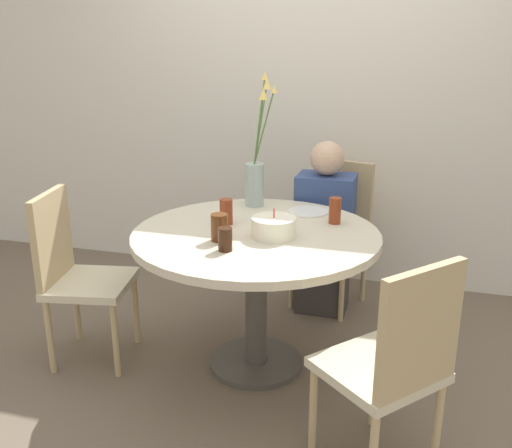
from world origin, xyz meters
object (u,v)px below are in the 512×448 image
object	(u,v)px
chair_near_front	(336,225)
side_plate	(308,212)
birthday_cake	(274,227)
drink_glass_0	(219,227)
drink_glass_3	(335,211)
chair_right_flank	(75,268)
drink_glass_2	(226,212)
flower_vase	(256,169)
person_woman	(324,234)
drink_glass_1	(225,239)
chair_far_back	(395,360)

from	to	relation	value
chair_near_front	side_plate	xyz separation A→B (m)	(-0.08, -0.51, 0.23)
birthday_cake	drink_glass_0	bearing A→B (deg)	-152.26
drink_glass_0	drink_glass_3	bearing A→B (deg)	40.69
chair_right_flank	drink_glass_2	bearing A→B (deg)	-82.02
flower_vase	person_woman	distance (m)	0.63
drink_glass_0	side_plate	bearing A→B (deg)	60.85
drink_glass_2	drink_glass_3	bearing A→B (deg)	17.34
chair_near_front	drink_glass_1	size ratio (longest dim) A/B	8.58
birthday_cake	chair_near_front	bearing A→B (deg)	80.27
birthday_cake	drink_glass_2	size ratio (longest dim) A/B	1.62
chair_near_front	drink_glass_3	distance (m)	0.72
drink_glass_3	person_woman	xyz separation A→B (m)	(-0.13, 0.50, -0.30)
side_plate	drink_glass_3	world-z (taller)	drink_glass_3
drink_glass_0	drink_glass_2	distance (m)	0.25
drink_glass_1	person_woman	distance (m)	1.10
chair_near_front	drink_glass_0	bearing A→B (deg)	-93.85
drink_glass_3	side_plate	bearing A→B (deg)	138.35
drink_glass_3	person_woman	distance (m)	0.60
chair_right_flank	person_woman	bearing A→B (deg)	-61.71
chair_near_front	chair_right_flank	size ratio (longest dim) A/B	1.00
drink_glass_2	drink_glass_3	size ratio (longest dim) A/B	0.97
drink_glass_0	person_woman	xyz separation A→B (m)	(0.35, 0.91, -0.30)
drink_glass_0	drink_glass_1	distance (m)	0.14
side_plate	drink_glass_0	distance (m)	0.64
birthday_cake	drink_glass_3	xyz separation A→B (m)	(0.24, 0.29, 0.02)
chair_right_flank	drink_glass_3	size ratio (longest dim) A/B	6.76
drink_glass_0	drink_glass_2	bearing A→B (deg)	101.78
birthday_cake	side_plate	size ratio (longest dim) A/B	0.99
chair_near_front	chair_far_back	size ratio (longest dim) A/B	1.00
drink_glass_2	person_woman	size ratio (longest dim) A/B	0.12
drink_glass_2	person_woman	distance (m)	0.83
drink_glass_0	birthday_cake	bearing A→B (deg)	27.74
chair_far_back	side_plate	world-z (taller)	chair_far_back
flower_vase	drink_glass_2	distance (m)	0.41
chair_far_back	chair_right_flank	bearing A→B (deg)	-64.24
drink_glass_0	drink_glass_3	xyz separation A→B (m)	(0.47, 0.41, 0.00)
drink_glass_1	drink_glass_2	xyz separation A→B (m)	(-0.12, 0.36, 0.01)
chair_far_back	drink_glass_2	size ratio (longest dim) A/B	6.95
drink_glass_1	chair_near_front	bearing A→B (deg)	74.76
chair_near_front	drink_glass_3	size ratio (longest dim) A/B	6.76
chair_near_front	drink_glass_1	bearing A→B (deg)	-88.95
chair_far_back	drink_glass_3	distance (m)	0.97
flower_vase	drink_glass_0	xyz separation A→B (m)	(0.00, -0.62, -0.14)
side_plate	drink_glass_0	bearing A→B (deg)	-119.15
flower_vase	drink_glass_3	distance (m)	0.54
drink_glass_0	chair_near_front	bearing A→B (deg)	69.86
drink_glass_0	drink_glass_3	world-z (taller)	drink_glass_3
chair_right_flank	chair_far_back	bearing A→B (deg)	-115.76
chair_right_flank	flower_vase	xyz separation A→B (m)	(0.79, 0.63, 0.43)
chair_near_front	person_woman	size ratio (longest dim) A/B	0.85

